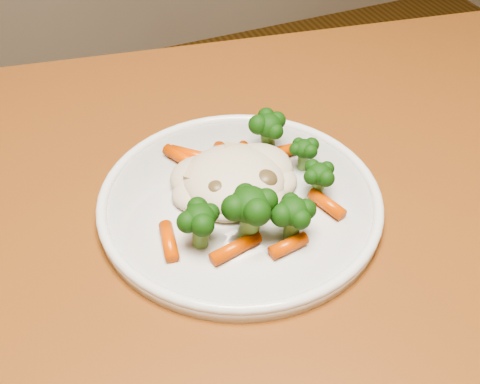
# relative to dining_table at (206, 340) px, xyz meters

# --- Properties ---
(dining_table) EXTENTS (1.28, 0.96, 0.75)m
(dining_table) POSITION_rel_dining_table_xyz_m (0.00, 0.00, 0.00)
(dining_table) COLOR brown
(dining_table) RESTS_ON ground
(plate) EXTENTS (0.26, 0.26, 0.01)m
(plate) POSITION_rel_dining_table_xyz_m (0.06, 0.06, 0.11)
(plate) COLOR white
(plate) RESTS_ON dining_table
(meal) EXTENTS (0.18, 0.18, 0.05)m
(meal) POSITION_rel_dining_table_xyz_m (0.06, 0.05, 0.14)
(meal) COLOR beige
(meal) RESTS_ON plate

